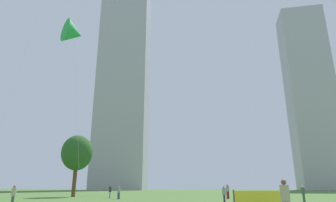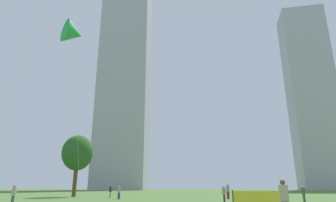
{
  "view_description": "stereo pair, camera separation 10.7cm",
  "coord_description": "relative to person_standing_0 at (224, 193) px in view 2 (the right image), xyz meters",
  "views": [
    {
      "loc": [
        8.15,
        -17.92,
        1.53
      ],
      "look_at": [
        0.71,
        10.72,
        10.54
      ],
      "focal_mm": 30.05,
      "sensor_mm": 36.0,
      "label": 1
    },
    {
      "loc": [
        8.25,
        -17.9,
        1.53
      ],
      "look_at": [
        0.71,
        10.72,
        10.54
      ],
      "focal_mm": 30.05,
      "sensor_mm": 36.0,
      "label": 2
    }
  ],
  "objects": [
    {
      "name": "distant_highrise_0",
      "position": [
        34.58,
        107.89,
        41.49
      ],
      "size": [
        19.72,
        15.84,
        84.83
      ],
      "primitive_type": "cube",
      "rotation": [
        0.0,
        0.0,
        0.06
      ],
      "color": "#A8A8AD",
      "rests_on": "ground"
    },
    {
      "name": "person_standing_5",
      "position": [
        -15.82,
        8.52,
        0.03
      ],
      "size": [
        0.37,
        0.37,
        1.65
      ],
      "rotation": [
        0.0,
        0.0,
        5.35
      ],
      "color": "gray",
      "rests_on": "ground"
    },
    {
      "name": "park_tree_0",
      "position": [
        -23.31,
        11.49,
        5.65
      ],
      "size": [
        4.8,
        4.8,
        9.38
      ],
      "color": "brown",
      "rests_on": "ground"
    },
    {
      "name": "person_standing_4",
      "position": [
        -13.33,
        5.83,
        -0.01
      ],
      "size": [
        0.35,
        0.35,
        1.58
      ],
      "rotation": [
        0.0,
        0.0,
        0.6
      ],
      "color": "#1E478C",
      "rests_on": "ground"
    },
    {
      "name": "kite_flying_2",
      "position": [
        -13.29,
        -6.94,
        15.06
      ],
      "size": [
        4.35,
        2.88,
        17.23
      ],
      "color": "silver",
      "rests_on": "ground"
    },
    {
      "name": "person_standing_1",
      "position": [
        7.53,
        3.53,
        0.01
      ],
      "size": [
        0.36,
        0.36,
        1.61
      ],
      "rotation": [
        0.0,
        0.0,
        3.96
      ],
      "color": "#3F593F",
      "rests_on": "ground"
    },
    {
      "name": "person_standing_3",
      "position": [
        -15.75,
        -8.82,
        0.02
      ],
      "size": [
        0.36,
        0.36,
        1.63
      ],
      "rotation": [
        0.0,
        0.0,
        5.9
      ],
      "color": "#3F593F",
      "rests_on": "ground"
    },
    {
      "name": "person_standing_0",
      "position": [
        0.0,
        0.0,
        0.0
      ],
      "size": [
        0.35,
        0.35,
        1.59
      ],
      "rotation": [
        0.0,
        0.0,
        5.04
      ],
      "color": "#2D2D33",
      "rests_on": "ground"
    },
    {
      "name": "person_standing_6",
      "position": [
        -0.24,
        10.79,
        0.13
      ],
      "size": [
        0.4,
        0.4,
        1.82
      ],
      "rotation": [
        0.0,
        0.0,
        0.25
      ],
      "color": "maroon",
      "rests_on": "ground"
    },
    {
      "name": "person_standing_2",
      "position": [
        3.65,
        -13.95,
        0.14
      ],
      "size": [
        0.41,
        0.41,
        1.84
      ],
      "rotation": [
        0.0,
        0.0,
        2.85
      ],
      "color": "gray",
      "rests_on": "ground"
    },
    {
      "name": "distant_highrise_1",
      "position": [
        -51.44,
        91.73,
        49.54
      ],
      "size": [
        26.66,
        25.38,
        100.93
      ],
      "primitive_type": "cube",
      "rotation": [
        0.0,
        0.0,
        0.21
      ],
      "color": "#A8A8AD",
      "rests_on": "ground"
    },
    {
      "name": "event_banner",
      "position": [
        2.59,
        -11.67,
        -0.2
      ],
      "size": [
        2.65,
        1.17,
        1.35
      ],
      "color": "#4C4C4C",
      "rests_on": "ground"
    }
  ]
}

